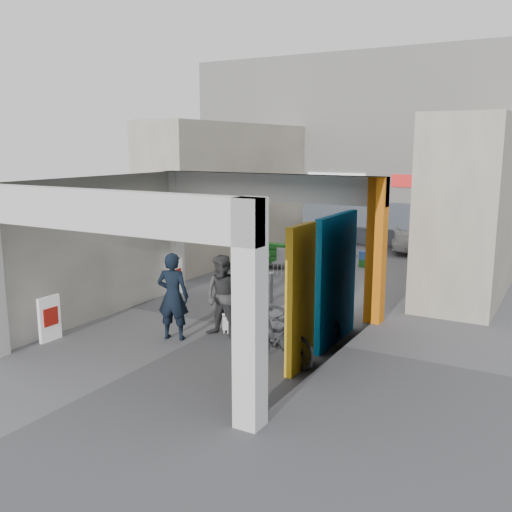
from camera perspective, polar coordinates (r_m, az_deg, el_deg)
The scene contains 21 objects.
ground at distance 13.73m, azimuth -3.09°, elevation -6.89°, with size 90.00×90.00×0.00m, color #5E5E63.
arcade_canopy at distance 12.23m, azimuth -3.13°, elevation 1.98°, with size 6.40×6.45×6.40m.
far_building at distance 25.96m, azimuth 13.93°, elevation 10.24°, with size 18.00×4.08×8.00m.
plaza_bldg_left at distance 21.87m, azimuth -2.54°, elevation 6.53°, with size 2.00×9.00×5.00m, color beige.
plaza_bldg_right at distance 18.75m, azimuth 21.59°, elevation 5.01°, with size 2.00×9.00×5.00m, color beige.
bollard_left at distance 16.35m, azimuth -3.75°, elevation -2.45°, with size 0.09×0.09×0.82m, color gray.
bollard_center at distance 15.47m, azimuth 1.56°, elevation -3.21°, with size 0.09×0.09×0.83m, color gray.
bollard_right at distance 15.07m, azimuth 7.86°, elevation -3.67°, with size 0.09×0.09×0.84m, color gray.
advert_board_near at distance 13.29m, azimuth -19.94°, elevation -5.88°, with size 0.11×0.55×1.00m.
advert_board_far at distance 16.45m, azimuth -8.01°, elevation -2.11°, with size 0.12×0.55×1.00m.
cafe_set at distance 18.74m, azimuth 0.38°, elevation -0.97°, with size 1.48×1.20×0.90m.
produce_stand at distance 19.99m, azimuth 1.41°, elevation -0.19°, with size 1.25×0.68×0.82m.
crate_stack at distance 20.37m, azimuth 10.99°, elevation -0.31°, with size 0.45×0.36×0.56m.
border_collie at distance 13.15m, azimuth -2.75°, elevation -6.61°, with size 0.22×0.44×0.61m.
man_with_dog at distance 12.62m, azimuth -8.31°, elevation -4.00°, with size 0.71×0.47×1.95m, color black.
man_back_turned at distance 12.65m, azimuth -3.29°, elevation -4.08°, with size 0.90×0.70×1.86m, color #3A3A3C.
man_elderly at distance 14.61m, azimuth 5.83°, elevation -2.68°, with size 0.75×0.49×1.54m, color #4F6B9A.
man_crates at distance 20.14m, azimuth 7.46°, elevation 1.32°, with size 1.00×0.41×1.70m, color black.
bicycle_front at distance 12.79m, azimuth 4.54°, elevation -5.95°, with size 0.65×1.88×0.99m, color black.
bicycle_rear at distance 11.25m, azimuth 2.21°, elevation -8.04°, with size 0.51×1.82×1.10m, color black.
white_van at distance 23.15m, azimuth 18.63°, elevation 1.76°, with size 1.68×4.18×1.42m, color silver.
Camera 1 is at (7.05, -10.99, 4.24)m, focal length 40.00 mm.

